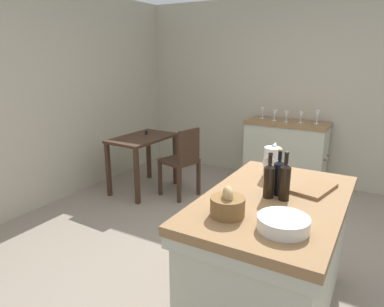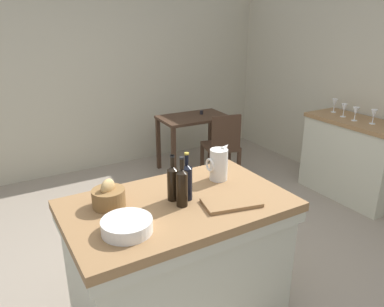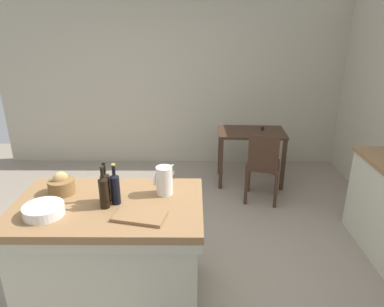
% 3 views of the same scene
% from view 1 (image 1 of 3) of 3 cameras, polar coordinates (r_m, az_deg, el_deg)
% --- Properties ---
extents(ground_plane, '(6.76, 6.76, 0.00)m').
position_cam_1_polar(ground_plane, '(3.24, 6.44, -18.11)').
color(ground_plane, gray).
extents(wall_back, '(5.32, 0.12, 2.60)m').
position_cam_1_polar(wall_back, '(4.43, -25.78, 7.76)').
color(wall_back, '#B2AA93').
rests_on(wall_back, ground).
extents(wall_right, '(0.12, 5.20, 2.60)m').
position_cam_1_polar(wall_right, '(5.21, 18.62, 9.50)').
color(wall_right, '#B2AA93').
rests_on(wall_right, ground).
extents(island_table, '(1.44, 0.88, 0.89)m').
position_cam_1_polar(island_table, '(2.59, 12.83, -15.44)').
color(island_table, olive).
rests_on(island_table, ground).
extents(side_cabinet, '(0.52, 1.12, 0.92)m').
position_cam_1_polar(side_cabinet, '(5.08, 15.07, 0.00)').
color(side_cabinet, olive).
rests_on(side_cabinet, ground).
extents(writing_desk, '(0.92, 0.60, 0.80)m').
position_cam_1_polar(writing_desk, '(4.72, -8.14, 1.28)').
color(writing_desk, '#3D281C').
rests_on(writing_desk, ground).
extents(wooden_chair, '(0.48, 0.48, 0.92)m').
position_cam_1_polar(wooden_chair, '(4.48, -1.62, -1.03)').
color(wooden_chair, '#3D281C').
rests_on(wooden_chair, ground).
extents(pitcher, '(0.17, 0.13, 0.27)m').
position_cam_1_polar(pitcher, '(2.78, 13.01, -1.26)').
color(pitcher, silver).
rests_on(pitcher, island_table).
extents(wash_bowl, '(0.29, 0.29, 0.08)m').
position_cam_1_polar(wash_bowl, '(1.99, 14.78, -11.07)').
color(wash_bowl, silver).
rests_on(wash_bowl, island_table).
extents(bread_basket, '(0.21, 0.21, 0.18)m').
position_cam_1_polar(bread_basket, '(2.08, 5.87, -8.43)').
color(bread_basket, brown).
rests_on(bread_basket, island_table).
extents(cutting_board, '(0.39, 0.28, 0.02)m').
position_cam_1_polar(cutting_board, '(2.61, 19.52, -5.44)').
color(cutting_board, olive).
rests_on(cutting_board, island_table).
extents(wine_bottle_dark, '(0.07, 0.07, 0.32)m').
position_cam_1_polar(wine_bottle_dark, '(2.42, 14.06, -3.67)').
color(wine_bottle_dark, black).
rests_on(wine_bottle_dark, island_table).
extents(wine_bottle_amber, '(0.07, 0.07, 0.31)m').
position_cam_1_polar(wine_bottle_amber, '(2.36, 12.56, -4.24)').
color(wine_bottle_amber, black).
rests_on(wine_bottle_amber, island_table).
extents(wine_bottle_green, '(0.07, 0.07, 0.33)m').
position_cam_1_polar(wine_bottle_green, '(2.34, 15.02, -4.35)').
color(wine_bottle_green, black).
rests_on(wine_bottle_green, island_table).
extents(wine_glass_far_left, '(0.07, 0.07, 0.19)m').
position_cam_1_polar(wine_glass_far_left, '(4.89, 19.95, 6.07)').
color(wine_glass_far_left, white).
rests_on(wine_glass_far_left, side_cabinet).
extents(wine_glass_left, '(0.07, 0.07, 0.16)m').
position_cam_1_polar(wine_glass_left, '(4.91, 17.50, 6.07)').
color(wine_glass_left, white).
rests_on(wine_glass_left, side_cabinet).
extents(wine_glass_middle, '(0.07, 0.07, 0.15)m').
position_cam_1_polar(wine_glass_middle, '(4.90, 15.29, 6.20)').
color(wine_glass_middle, white).
rests_on(wine_glass_middle, side_cabinet).
extents(wine_glass_right, '(0.07, 0.07, 0.15)m').
position_cam_1_polar(wine_glass_right, '(4.98, 13.44, 6.45)').
color(wine_glass_right, white).
rests_on(wine_glass_right, side_cabinet).
extents(wine_glass_far_right, '(0.07, 0.07, 0.16)m').
position_cam_1_polar(wine_glass_far_right, '(5.11, 11.53, 6.89)').
color(wine_glass_far_right, white).
rests_on(wine_glass_far_right, side_cabinet).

